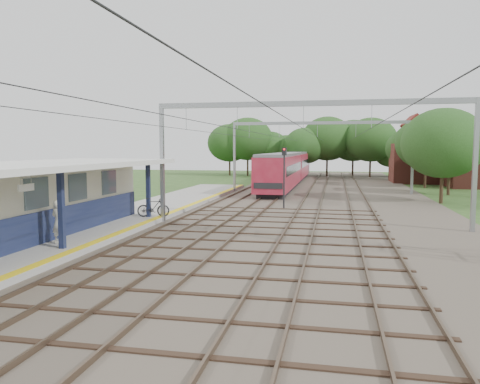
% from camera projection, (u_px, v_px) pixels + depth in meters
% --- Properties ---
extents(ground, '(160.00, 160.00, 0.00)m').
position_uv_depth(ground, '(137.00, 320.00, 12.08)').
color(ground, '#2D4C1E').
rests_on(ground, ground).
extents(ballast_bed, '(18.00, 90.00, 0.10)m').
position_uv_depth(ballast_bed, '(324.00, 199.00, 40.55)').
color(ballast_bed, '#473D33').
rests_on(ballast_bed, ground).
extents(platform, '(5.00, 52.00, 0.35)m').
position_uv_depth(platform, '(116.00, 221.00, 27.22)').
color(platform, gray).
rests_on(platform, ground).
extents(yellow_stripe, '(0.45, 52.00, 0.01)m').
position_uv_depth(yellow_stripe, '(153.00, 219.00, 26.75)').
color(yellow_stripe, yellow).
rests_on(yellow_stripe, platform).
extents(station_building, '(3.41, 18.00, 3.40)m').
position_uv_depth(station_building, '(13.00, 203.00, 20.49)').
color(station_building, beige).
rests_on(station_building, platform).
extents(canopy, '(6.40, 20.00, 3.44)m').
position_uv_depth(canopy, '(19.00, 167.00, 19.14)').
color(canopy, '#121939').
rests_on(canopy, platform).
extents(rail_tracks, '(11.80, 88.00, 0.15)m').
position_uv_depth(rail_tracks, '(295.00, 197.00, 41.03)').
color(rail_tracks, brown).
rests_on(rail_tracks, ballast_bed).
extents(catenary_system, '(17.22, 88.00, 7.00)m').
position_uv_depth(catenary_system, '(315.00, 134.00, 35.56)').
color(catenary_system, gray).
rests_on(catenary_system, ground).
extents(tree_band, '(31.72, 30.88, 8.82)m').
position_uv_depth(tree_band, '(328.00, 145.00, 66.58)').
color(tree_band, '#382619').
rests_on(tree_band, ground).
extents(house_far, '(8.00, 6.12, 8.66)m').
position_uv_depth(house_far, '(424.00, 158.00, 59.32)').
color(house_far, brown).
rests_on(house_far, ground).
extents(person, '(0.78, 0.61, 1.90)m').
position_uv_depth(person, '(58.00, 222.00, 19.89)').
color(person, silver).
rests_on(person, platform).
extents(bicycle, '(1.97, 1.02, 1.14)m').
position_uv_depth(bicycle, '(153.00, 207.00, 27.75)').
color(bicycle, black).
rests_on(bicycle, platform).
extents(train, '(2.89, 36.03, 3.80)m').
position_uv_depth(train, '(289.00, 167.00, 56.38)').
color(train, black).
rests_on(train, ballast_bed).
extents(signal_post, '(0.35, 0.31, 4.47)m').
position_uv_depth(signal_post, '(284.00, 170.00, 33.58)').
color(signal_post, black).
rests_on(signal_post, ground).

